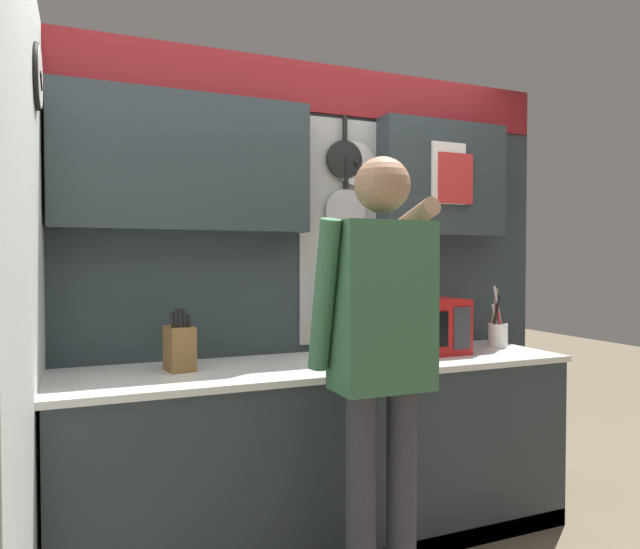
{
  "coord_description": "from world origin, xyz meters",
  "views": [
    {
      "loc": [
        -1.07,
        -2.52,
        1.38
      ],
      "look_at": [
        0.06,
        0.21,
        1.3
      ],
      "focal_mm": 32.0,
      "sensor_mm": 36.0,
      "label": 1
    }
  ],
  "objects_px": {
    "microwave": "(417,326)",
    "knife_block": "(180,348)",
    "person": "(380,339)",
    "utensil_crock": "(498,333)"
  },
  "relations": [
    {
      "from": "knife_block",
      "to": "person",
      "type": "xyz_separation_m",
      "value": [
        0.68,
        -0.62,
        0.08
      ]
    },
    {
      "from": "microwave",
      "to": "knife_block",
      "type": "height_order",
      "value": "microwave"
    },
    {
      "from": "knife_block",
      "to": "utensil_crock",
      "type": "xyz_separation_m",
      "value": [
        1.77,
        0.0,
        -0.02
      ]
    },
    {
      "from": "knife_block",
      "to": "utensil_crock",
      "type": "height_order",
      "value": "utensil_crock"
    },
    {
      "from": "microwave",
      "to": "knife_block",
      "type": "xyz_separation_m",
      "value": [
        -1.23,
        0.0,
        -0.04
      ]
    },
    {
      "from": "person",
      "to": "knife_block",
      "type": "bearing_deg",
      "value": 137.57
    },
    {
      "from": "microwave",
      "to": "person",
      "type": "height_order",
      "value": "person"
    },
    {
      "from": "knife_block",
      "to": "person",
      "type": "height_order",
      "value": "person"
    },
    {
      "from": "microwave",
      "to": "utensil_crock",
      "type": "xyz_separation_m",
      "value": [
        0.54,
        0.0,
        -0.06
      ]
    },
    {
      "from": "microwave",
      "to": "utensil_crock",
      "type": "bearing_deg",
      "value": 0.18
    }
  ]
}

